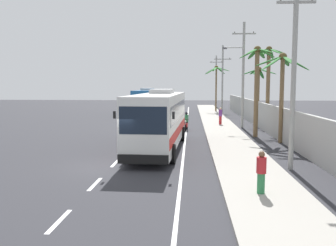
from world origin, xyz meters
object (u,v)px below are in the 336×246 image
Objects in this scene: motorcycle_beside_bus at (186,123)px; utility_pole_distant at (216,80)px; coach_bus_far_lane at (149,101)px; palm_nearest at (259,80)px; utility_pole_nearest at (294,73)px; utility_pole_mid at (243,72)px; palm_farthest at (268,74)px; palm_second at (216,76)px; utility_pole_far at (222,79)px; pedestrian_midwalk at (261,171)px; palm_third at (282,79)px; pedestrian_near_kerb at (220,116)px; coach_bus_foreground at (159,118)px; palm_fourth at (257,77)px.

motorcycle_beside_bus is 37.70m from utility_pole_distant.
palm_nearest is (12.84, -12.31, 2.68)m from coach_bus_far_lane.
utility_pole_distant reaches higher than palm_nearest.
utility_pole_mid is (-0.03, 17.42, 0.62)m from utility_pole_nearest.
utility_pole_nearest is 17.43m from utility_pole_mid.
palm_farthest is (12.82, -17.08, 3.15)m from coach_bus_far_lane.
palm_second is (4.21, 23.20, 4.76)m from motorcycle_beside_bus.
utility_pole_far is (-0.42, 17.42, -0.30)m from utility_pole_mid.
pedestrian_midwalk is (3.00, -19.75, 0.29)m from motorcycle_beside_bus.
palm_nearest is (2.15, 20.96, -0.10)m from utility_pole_nearest.
palm_third is at bearing -94.60° from palm_farthest.
utility_pole_far is at bearing 100.59° from palm_nearest.
pedestrian_near_kerb is 6.48m from palm_farthest.
pedestrian_near_kerb is at bearing 50.52° from motorcycle_beside_bus.
utility_pole_nearest is at bearing -97.45° from palm_farthest.
palm_third reaches higher than motorcycle_beside_bus.
coach_bus_foreground is 1.28× the size of utility_pole_far.
coach_bus_far_lane is 1.25× the size of utility_pole_mid.
utility_pole_distant is 1.37× the size of palm_second.
palm_second is at bearing 98.19° from palm_farthest.
palm_second is at bearing 94.90° from palm_third.
utility_pole_nearest is (10.70, -33.27, 2.78)m from coach_bus_far_lane.
utility_pole_mid is 4.22m from palm_nearest.
pedestrian_midwalk is 0.16× the size of utility_pole_mid.
motorcycle_beside_bus is at bearing -100.30° from palm_second.
coach_bus_far_lane is at bearing 136.22° from palm_nearest.
pedestrian_midwalk is 0.25× the size of palm_third.
palm_farthest is at bearing -53.12° from coach_bus_far_lane.
utility_pole_nearest is 0.94× the size of utility_pole_distant.
utility_pole_far reaches higher than palm_farthest.
palm_fourth is at bearing -63.54° from coach_bus_far_lane.
pedestrian_midwalk is 26.19m from palm_nearest.
coach_bus_foreground is 1.76× the size of palm_second.
utility_pole_mid is at bearing 60.55° from coach_bus_foreground.
palm_nearest reaches higher than coach_bus_far_lane.
coach_bus_far_lane is 7.36× the size of pedestrian_near_kerb.
coach_bus_foreground is at bearing -159.36° from palm_third.
pedestrian_midwalk is (8.41, -37.86, -0.95)m from coach_bus_far_lane.
pedestrian_near_kerb is 23.87m from pedestrian_midwalk.
utility_pole_nearest is (1.90, -19.28, 3.66)m from pedestrian_near_kerb.
utility_pole_far is 1.01× the size of utility_pole_distant.
utility_pole_mid is at bearing -121.59° from palm_nearest.
palm_farthest is (2.30, -36.07, 0.04)m from utility_pole_distant.
palm_fourth reaches higher than pedestrian_midwalk.
palm_fourth is at bearing -88.32° from utility_pole_far.
motorcycle_beside_bus is 0.28× the size of palm_second.
coach_bus_far_lane is 10.82m from utility_pole_far.
palm_third is (3.40, -10.85, 3.51)m from pedestrian_near_kerb.
utility_pole_nearest is at bearing -72.18° from coach_bus_far_lane.
coach_bus_far_lane is 27.80m from palm_third.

